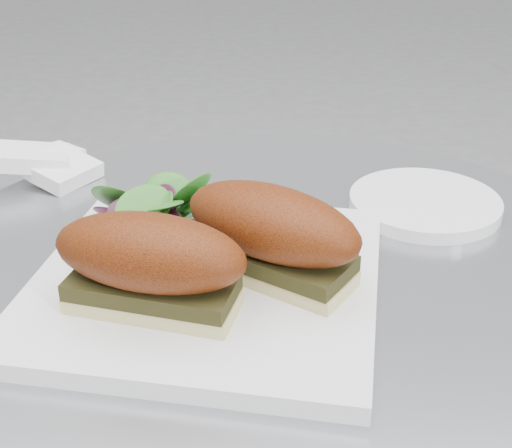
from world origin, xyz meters
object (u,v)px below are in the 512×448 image
Objects in this scene: sandwich_left at (150,262)px; saucer at (425,203)px; sandwich_right at (271,232)px; plate at (207,281)px.

sandwich_left is 0.34m from saucer.
sandwich_left is 0.96× the size of sandwich_right.
saucer is (0.26, 0.20, -0.05)m from sandwich_left.
plate is at bearing -145.79° from saucer.
sandwich_right is 1.10× the size of saucer.
sandwich_right is at bearing -4.47° from plate.
sandwich_right is (0.06, -0.00, 0.05)m from plate.
sandwich_left is 0.11m from sandwich_right.
saucer is (0.22, 0.15, -0.00)m from plate.
sandwich_left reaches higher than plate.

